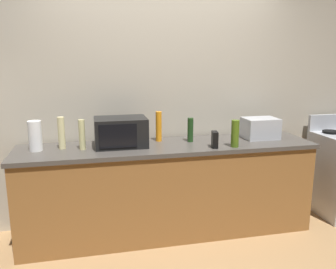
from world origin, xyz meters
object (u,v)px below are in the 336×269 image
(paper_towel_roll, at_px, (35,136))
(bottle_vinegar, at_px, (82,135))
(bottle_wine, at_px, (190,130))
(bottle_hand_soap, at_px, (61,133))
(bottle_dish_soap, at_px, (159,126))
(bottle_olive_oil, at_px, (235,134))
(cordless_phone, at_px, (215,140))
(toaster_oven, at_px, (260,128))
(microwave, at_px, (121,132))

(paper_towel_roll, relative_size, bottle_vinegar, 0.98)
(bottle_wine, xyz_separation_m, bottle_hand_soap, (-1.22, -0.01, 0.03))
(bottle_dish_soap, relative_size, bottle_hand_soap, 1.01)
(bottle_olive_oil, relative_size, bottle_vinegar, 0.92)
(cordless_phone, xyz_separation_m, bottle_wine, (-0.15, 0.27, 0.04))
(paper_towel_roll, distance_m, cordless_phone, 1.62)
(bottle_dish_soap, distance_m, bottle_vinegar, 0.76)
(toaster_oven, distance_m, bottle_hand_soap, 1.96)
(microwave, height_order, cordless_phone, microwave)
(paper_towel_roll, relative_size, bottle_hand_soap, 0.92)
(paper_towel_roll, bearing_deg, toaster_oven, 0.26)
(microwave, distance_m, bottle_wine, 0.69)
(toaster_oven, distance_m, bottle_olive_oil, 0.48)
(microwave, bearing_deg, bottle_dish_soap, 17.33)
(bottle_vinegar, bearing_deg, bottle_dish_soap, 12.98)
(toaster_oven, xyz_separation_m, cordless_phone, (-0.59, -0.26, -0.03))
(paper_towel_roll, distance_m, bottle_vinegar, 0.41)
(bottle_dish_soap, bearing_deg, bottle_hand_soap, -173.67)
(bottle_olive_oil, bearing_deg, toaster_oven, 34.87)
(cordless_phone, bearing_deg, bottle_wine, 130.24)
(cordless_phone, distance_m, bottle_vinegar, 1.21)
(bottle_vinegar, bearing_deg, bottle_olive_oil, -8.81)
(bottle_hand_soap, bearing_deg, bottle_olive_oil, -10.24)
(microwave, relative_size, bottle_olive_oil, 1.89)
(toaster_oven, height_order, bottle_dish_soap, bottle_dish_soap)
(microwave, relative_size, paper_towel_roll, 1.78)
(toaster_oven, xyz_separation_m, bottle_wine, (-0.74, 0.02, 0.01))
(bottle_dish_soap, xyz_separation_m, bottle_olive_oil, (0.64, -0.38, -0.02))
(microwave, bearing_deg, bottle_olive_oil, -14.35)
(toaster_oven, xyz_separation_m, bottle_hand_soap, (-1.96, 0.01, 0.04))
(bottle_hand_soap, bearing_deg, bottle_dish_soap, 6.33)
(toaster_oven, bearing_deg, bottle_dish_soap, 174.06)
(microwave, xyz_separation_m, bottle_wine, (0.69, 0.03, -0.02))
(toaster_oven, bearing_deg, bottle_wine, 178.74)
(paper_towel_roll, bearing_deg, bottle_wine, 1.04)
(cordless_phone, xyz_separation_m, bottle_dish_soap, (-0.45, 0.37, 0.07))
(microwave, bearing_deg, bottle_wine, 2.38)
(bottle_wine, height_order, bottle_vinegar, bottle_vinegar)
(bottle_wine, bearing_deg, bottle_olive_oil, -40.26)
(microwave, relative_size, bottle_hand_soap, 1.63)
(microwave, relative_size, toaster_oven, 1.41)
(bottle_olive_oil, bearing_deg, bottle_vinegar, 171.19)
(bottle_hand_soap, distance_m, bottle_olive_oil, 1.59)
(microwave, bearing_deg, cordless_phone, -16.29)
(bottle_olive_oil, bearing_deg, microwave, 165.65)
(bottle_olive_oil, bearing_deg, bottle_wine, 139.74)
(paper_towel_roll, height_order, cordless_phone, paper_towel_roll)
(bottle_dish_soap, xyz_separation_m, bottle_vinegar, (-0.74, -0.17, -0.01))
(toaster_oven, bearing_deg, bottle_olive_oil, -145.13)
(bottle_dish_soap, relative_size, bottle_vinegar, 1.08)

